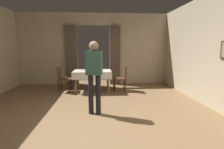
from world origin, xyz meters
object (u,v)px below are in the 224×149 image
dining_table_mid (92,73)px  chair_mid_right (122,77)px  glass_mid_b (93,70)px  person_waiter_by_doorway (94,72)px  chair_mid_left (63,77)px  plate_mid_a (83,70)px

dining_table_mid → chair_mid_right: size_ratio=1.46×
glass_mid_b → person_waiter_by_doorway: person_waiter_by_doorway is taller
glass_mid_b → person_waiter_by_doorway: bearing=-86.8°
dining_table_mid → person_waiter_by_doorway: size_ratio=0.79×
chair_mid_left → glass_mid_b: size_ratio=8.72×
chair_mid_left → glass_mid_b: (1.08, -0.13, 0.29)m
chair_mid_right → chair_mid_left: 2.13m
chair_mid_right → chair_mid_left: (-2.13, 0.02, 0.00)m
dining_table_mid → plate_mid_a: size_ratio=6.10×
dining_table_mid → glass_mid_b: (0.02, -0.14, 0.14)m
chair_mid_left → person_waiter_by_doorway: 2.64m
chair_mid_left → plate_mid_a: 0.76m
chair_mid_left → dining_table_mid: bearing=0.6°
plate_mid_a → chair_mid_left: bearing=-170.4°
dining_table_mid → glass_mid_b: size_ratio=12.76×
plate_mid_a → person_waiter_by_doorway: size_ratio=0.13×
chair_mid_left → chair_mid_right: bearing=-0.6°
glass_mid_b → person_waiter_by_doorway: 2.17m
dining_table_mid → chair_mid_left: 1.07m
dining_table_mid → glass_mid_b: 0.21m
plate_mid_a → glass_mid_b: 0.46m
chair_mid_right → glass_mid_b: chair_mid_right is taller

